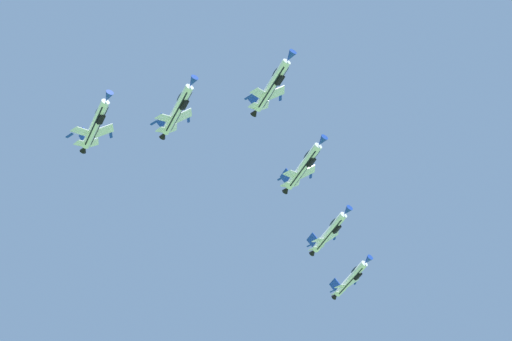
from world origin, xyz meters
TOP-DOWN VIEW (x-y plane):
  - fighter_jet_lead at (-22.62, 49.72)m, footprint 13.32×11.33m
  - fighter_jet_left_wing at (-22.95, 67.50)m, footprint 13.32×11.41m
  - fighter_jet_right_wing at (-41.86, 47.11)m, footprint 13.32×11.14m
  - fighter_jet_left_outer at (-24.08, 87.38)m, footprint 13.32×11.26m
  - fighter_jet_right_outer at (-58.02, 43.07)m, footprint 13.32×11.41m
  - fighter_jet_trail_slot at (-24.57, 105.11)m, footprint 13.32×11.32m

SIDE VIEW (x-z plane):
  - fighter_jet_left_wing at x=-22.95m, z-range 102.27..108.54m
  - fighter_jet_left_outer at x=-24.08m, z-range 102.55..109.31m
  - fighter_jet_trail_slot at x=-24.57m, z-range 104.15..110.74m
  - fighter_jet_right_outer at x=-58.02m, z-range 104.63..110.90m
  - fighter_jet_right_wing at x=-41.86m, z-range 105.46..112.56m
  - fighter_jet_lead at x=-22.62m, z-range 106.38..112.92m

